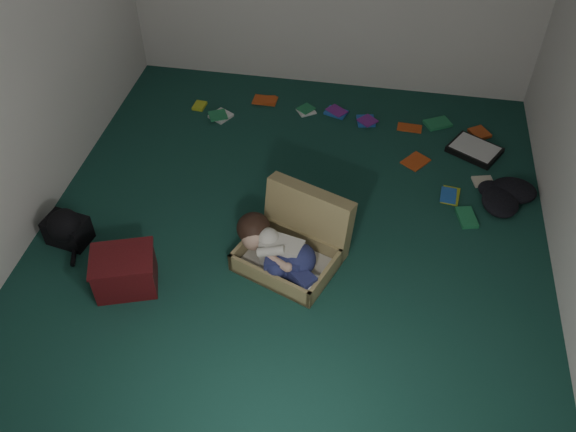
% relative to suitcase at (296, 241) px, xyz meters
% --- Properties ---
extents(floor, '(4.50, 4.50, 0.00)m').
position_rel_suitcase_xyz_m(floor, '(-0.07, 0.21, -0.15)').
color(floor, '#163F35').
rests_on(floor, ground).
extents(wall_front, '(4.50, 0.00, 4.50)m').
position_rel_suitcase_xyz_m(wall_front, '(-0.07, -2.04, 1.15)').
color(wall_front, silver).
rests_on(wall_front, ground).
extents(wall_left, '(0.00, 4.50, 4.50)m').
position_rel_suitcase_xyz_m(wall_left, '(-2.07, 0.21, 1.15)').
color(wall_left, silver).
rests_on(wall_left, ground).
extents(suitcase, '(0.90, 0.89, 0.51)m').
position_rel_suitcase_xyz_m(suitcase, '(0.00, 0.00, 0.00)').
color(suitcase, '#A08C58').
rests_on(suitcase, floor).
extents(person, '(0.68, 0.55, 0.32)m').
position_rel_suitcase_xyz_m(person, '(-0.11, -0.15, 0.04)').
color(person, beige).
rests_on(person, suitcase).
extents(maroon_bin, '(0.53, 0.48, 0.31)m').
position_rel_suitcase_xyz_m(maroon_bin, '(-1.16, -0.51, 0.00)').
color(maroon_bin, '#4B0F12').
rests_on(maroon_bin, floor).
extents(backpack, '(0.45, 0.38, 0.24)m').
position_rel_suitcase_xyz_m(backpack, '(-1.77, -0.16, -0.04)').
color(backpack, black).
rests_on(backpack, floor).
extents(clothing_pile, '(0.53, 0.48, 0.14)m').
position_rel_suitcase_xyz_m(clothing_pile, '(1.63, 0.89, -0.09)').
color(clothing_pile, black).
rests_on(clothing_pile, floor).
extents(paper_tray, '(0.54, 0.50, 0.06)m').
position_rel_suitcase_xyz_m(paper_tray, '(1.40, 1.54, -0.12)').
color(paper_tray, black).
rests_on(paper_tray, floor).
extents(book_scatter, '(2.95, 1.60, 0.02)m').
position_rel_suitcase_xyz_m(book_scatter, '(0.49, 1.59, -0.14)').
color(book_scatter, '#B8C723').
rests_on(book_scatter, floor).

